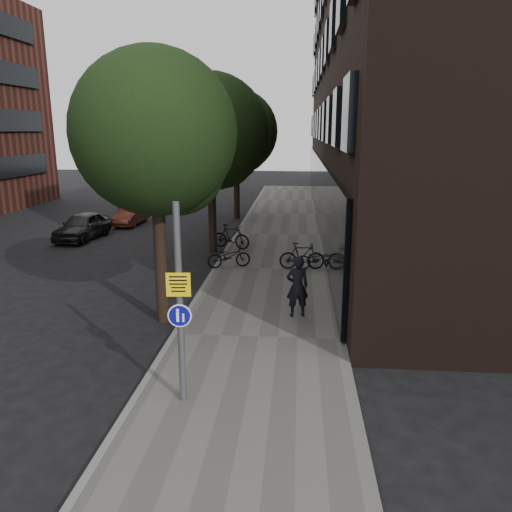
# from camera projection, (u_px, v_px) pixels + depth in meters

# --- Properties ---
(ground) EXTENTS (120.00, 120.00, 0.00)m
(ground) POSITION_uv_depth(u_px,v_px,m) (233.00, 409.00, 9.87)
(ground) COLOR black
(ground) RESTS_ON ground
(sidewalk) EXTENTS (4.50, 60.00, 0.12)m
(sidewalk) POSITION_uv_depth(u_px,v_px,m) (272.00, 270.00, 19.50)
(sidewalk) COLOR #5D5B56
(sidewalk) RESTS_ON ground
(curb_edge) EXTENTS (0.15, 60.00, 0.13)m
(curb_edge) POSITION_uv_depth(u_px,v_px,m) (215.00, 268.00, 19.68)
(curb_edge) COLOR slate
(curb_edge) RESTS_ON ground
(building_right_dark_brick) EXTENTS (12.00, 40.00, 18.00)m
(building_right_dark_brick) POSITION_uv_depth(u_px,v_px,m) (430.00, 64.00, 28.23)
(building_right_dark_brick) COLOR black
(building_right_dark_brick) RESTS_ON ground
(street_tree_near) EXTENTS (4.40, 4.40, 7.50)m
(street_tree_near) POSITION_uv_depth(u_px,v_px,m) (159.00, 140.00, 13.32)
(street_tree_near) COLOR black
(street_tree_near) RESTS_ON ground
(street_tree_mid) EXTENTS (5.00, 5.00, 7.80)m
(street_tree_mid) POSITION_uv_depth(u_px,v_px,m) (213.00, 136.00, 21.53)
(street_tree_mid) COLOR black
(street_tree_mid) RESTS_ON ground
(street_tree_far) EXTENTS (5.00, 5.00, 7.80)m
(street_tree_far) POSITION_uv_depth(u_px,v_px,m) (238.00, 135.00, 30.22)
(street_tree_far) COLOR black
(street_tree_far) RESTS_ON ground
(signpost) EXTENTS (0.46, 0.13, 3.98)m
(signpost) POSITION_uv_depth(u_px,v_px,m) (180.00, 305.00, 9.50)
(signpost) COLOR #595B5E
(signpost) RESTS_ON sidewalk
(pedestrian) EXTENTS (0.73, 0.57, 1.79)m
(pedestrian) POSITION_uv_depth(u_px,v_px,m) (297.00, 286.00, 14.29)
(pedestrian) COLOR black
(pedestrian) RESTS_ON sidewalk
(parked_bike_facade_near) EXTENTS (1.66, 0.60, 0.87)m
(parked_bike_facade_near) POSITION_uv_depth(u_px,v_px,m) (317.00, 259.00, 19.21)
(parked_bike_facade_near) COLOR black
(parked_bike_facade_near) RESTS_ON sidewalk
(parked_bike_facade_far) EXTENTS (1.78, 0.60, 1.05)m
(parked_bike_facade_far) POSITION_uv_depth(u_px,v_px,m) (302.00, 256.00, 19.26)
(parked_bike_facade_far) COLOR black
(parked_bike_facade_far) RESTS_ON sidewalk
(parked_bike_curb_near) EXTENTS (1.81, 1.13, 0.90)m
(parked_bike_curb_near) POSITION_uv_depth(u_px,v_px,m) (229.00, 256.00, 19.54)
(parked_bike_curb_near) COLOR black
(parked_bike_curb_near) RESTS_ON sidewalk
(parked_bike_curb_far) EXTENTS (1.91, 1.11, 1.11)m
(parked_bike_curb_far) POSITION_uv_depth(u_px,v_px,m) (231.00, 237.00, 22.64)
(parked_bike_curb_far) COLOR black
(parked_bike_curb_far) RESTS_ON sidewalk
(parked_car_near) EXTENTS (1.93, 4.07, 1.34)m
(parked_car_near) POSITION_uv_depth(u_px,v_px,m) (83.00, 226.00, 25.15)
(parked_car_near) COLOR black
(parked_car_near) RESTS_ON ground
(parked_car_mid) EXTENTS (1.30, 3.36, 1.09)m
(parked_car_mid) POSITION_uv_depth(u_px,v_px,m) (131.00, 215.00, 29.07)
(parked_car_mid) COLOR maroon
(parked_car_mid) RESTS_ON ground
(parked_car_far) EXTENTS (1.81, 4.25, 1.22)m
(parked_car_far) POSITION_uv_depth(u_px,v_px,m) (138.00, 199.00, 35.31)
(parked_car_far) COLOR #19212E
(parked_car_far) RESTS_ON ground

